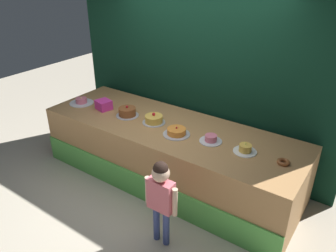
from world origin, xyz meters
TOP-DOWN VIEW (x-y plane):
  - ground_plane at (0.00, 0.00)m, footprint 12.00×12.00m
  - stage_platform at (0.00, 0.58)m, footprint 3.54×1.19m
  - curtain_backdrop at (0.00, 1.27)m, footprint 4.07×0.08m
  - child_figure at (0.61, -0.43)m, footprint 0.40×0.18m
  - pink_box at (-1.08, 0.48)m, footprint 0.24×0.23m
  - donut at (1.51, 0.55)m, footprint 0.14×0.14m
  - cake_far_left at (-1.51, 0.45)m, footprint 0.36×0.36m
  - cake_left at (-0.65, 0.51)m, footprint 0.31×0.31m
  - cake_center_left at (-0.22, 0.55)m, footprint 0.31×0.31m
  - cake_center_right at (0.22, 0.44)m, footprint 0.34×0.34m
  - cake_right at (0.65, 0.53)m, footprint 0.27×0.27m
  - cake_far_right at (1.08, 0.54)m, footprint 0.27×0.27m

SIDE VIEW (x-z plane):
  - ground_plane at x=0.00m, z-range 0.00..0.00m
  - stage_platform at x=0.00m, z-range 0.00..0.82m
  - child_figure at x=0.61m, z-range 0.15..1.17m
  - donut at x=1.51m, z-range 0.82..0.86m
  - cake_far_left at x=-1.51m, z-range 0.79..0.91m
  - cake_right at x=0.65m, z-range 0.81..0.89m
  - cake_center_right at x=0.22m, z-range 0.80..0.91m
  - cake_far_right at x=1.08m, z-range 0.79..0.92m
  - cake_center_left at x=-0.22m, z-range 0.79..0.94m
  - cake_left at x=-0.65m, z-range 0.80..0.95m
  - pink_box at x=-1.08m, z-range 0.82..0.95m
  - curtain_backdrop at x=0.00m, z-range 0.00..2.95m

